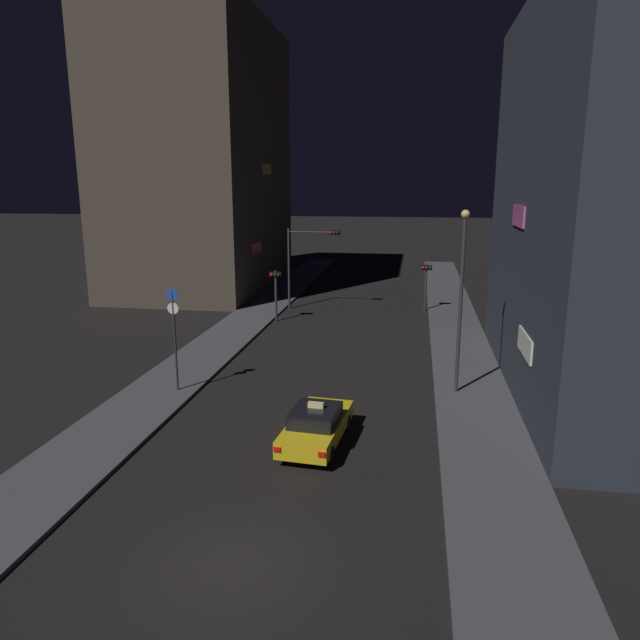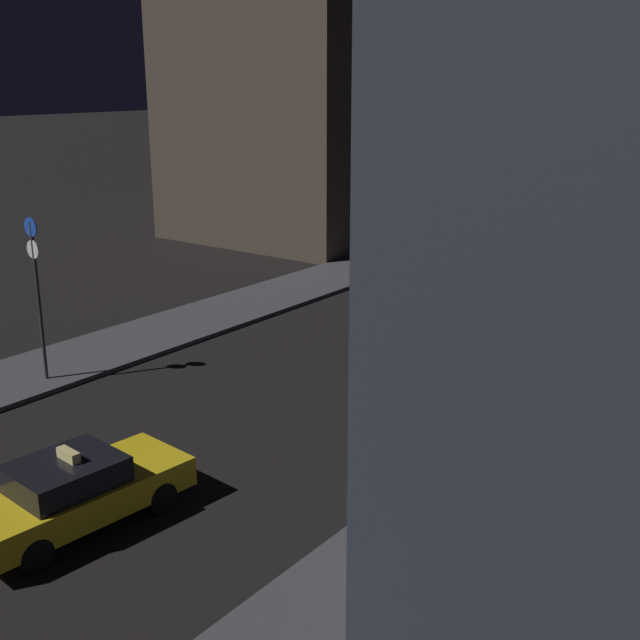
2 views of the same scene
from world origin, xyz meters
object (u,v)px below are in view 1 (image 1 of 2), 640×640
object	(u,v)px
traffic_light_right_kerb	(426,277)
sign_pole_left	(174,331)
taxi	(316,425)
traffic_light_left_kerb	(276,285)
street_lamp_near_block	(461,289)
traffic_light_overhead	(307,252)

from	to	relation	value
traffic_light_right_kerb	sign_pole_left	size ratio (longest dim) A/B	0.75
taxi	traffic_light_left_kerb	world-z (taller)	traffic_light_left_kerb
traffic_light_right_kerb	street_lamp_near_block	xyz separation A→B (m)	(1.18, -17.23, 2.23)
traffic_light_left_kerb	traffic_light_right_kerb	world-z (taller)	traffic_light_right_kerb
traffic_light_right_kerb	street_lamp_near_block	bearing A→B (deg)	-86.07
traffic_light_overhead	sign_pole_left	bearing A→B (deg)	-97.59
traffic_light_left_kerb	traffic_light_overhead	bearing A→B (deg)	72.15
taxi	street_lamp_near_block	world-z (taller)	street_lamp_near_block
taxi	sign_pole_left	xyz separation A→B (m)	(-7.00, 4.25, 2.13)
taxi	street_lamp_near_block	size ratio (longest dim) A/B	0.58
traffic_light_overhead	sign_pole_left	size ratio (longest dim) A/B	1.29
traffic_light_right_kerb	street_lamp_near_block	distance (m)	17.41
sign_pole_left	traffic_light_right_kerb	bearing A→B (deg)	59.81
taxi	traffic_light_left_kerb	size ratio (longest dim) A/B	1.33
traffic_light_left_kerb	street_lamp_near_block	world-z (taller)	street_lamp_near_block
street_lamp_near_block	taxi	bearing A→B (deg)	-130.92
traffic_light_right_kerb	traffic_light_overhead	bearing A→B (deg)	-176.43
traffic_light_right_kerb	sign_pole_left	bearing A→B (deg)	-120.19
taxi	street_lamp_near_block	distance (m)	8.97
sign_pole_left	traffic_light_overhead	bearing A→B (deg)	82.41
traffic_light_left_kerb	traffic_light_right_kerb	xyz separation A→B (m)	(9.97, 4.74, 0.01)
sign_pole_left	street_lamp_near_block	distance (m)	12.54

